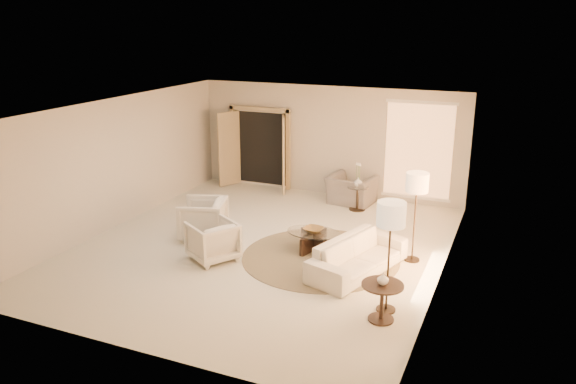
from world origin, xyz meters
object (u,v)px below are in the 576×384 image
at_px(armchair_right, 213,239).
at_px(accent_chair, 351,185).
at_px(coffee_table, 313,239).
at_px(end_table, 382,296).
at_px(floor_lamp_near, 417,186).
at_px(floor_lamp_far, 391,219).
at_px(side_vase, 358,182).
at_px(side_table, 357,196).
at_px(bowl, 314,230).
at_px(end_vase, 383,279).
at_px(sofa, 358,256).
at_px(armchair_left, 203,217).

relative_size(armchair_right, accent_chair, 0.77).
distance_m(coffee_table, end_table, 2.83).
distance_m(floor_lamp_near, floor_lamp_far, 2.09).
bearing_deg(floor_lamp_far, side_vase, 111.64).
distance_m(side_table, side_vase, 0.34).
relative_size(end_table, bowl, 1.69).
height_order(end_table, end_vase, end_vase).
bearing_deg(side_vase, sofa, -73.57).
bearing_deg(floor_lamp_far, end_table, -90.00).
relative_size(coffee_table, side_table, 2.34).
height_order(armchair_left, coffee_table, armchair_left).
bearing_deg(accent_chair, side_table, 132.39).
relative_size(bowl, side_vase, 1.71).
bearing_deg(accent_chair, side_vase, 132.39).
height_order(accent_chair, end_vase, accent_chair).
xyz_separation_m(armchair_left, armchair_right, (0.75, -0.88, -0.04)).
xyz_separation_m(armchair_left, floor_lamp_far, (4.25, -1.53, 1.07)).
bearing_deg(side_table, end_table, -69.68).
xyz_separation_m(armchair_left, bowl, (2.36, 0.25, -0.02)).
xyz_separation_m(floor_lamp_near, end_vase, (0.00, -2.41, -0.78)).
bearing_deg(side_vase, accent_chair, 124.52).
height_order(coffee_table, side_table, side_table).
distance_m(armchair_left, side_table, 3.87).
bearing_deg(bowl, end_table, -48.08).
height_order(sofa, armchair_right, armchair_right).
bearing_deg(coffee_table, armchair_right, -144.82).
xyz_separation_m(accent_chair, side_vase, (0.28, -0.41, 0.22)).
bearing_deg(floor_lamp_near, sofa, -132.51).
xyz_separation_m(accent_chair, end_table, (2.08, -5.26, -0.06)).
distance_m(accent_chair, bowl, 3.16).
bearing_deg(accent_chair, floor_lamp_near, 133.94).
distance_m(coffee_table, side_vase, 2.78).
distance_m(armchair_right, floor_lamp_near, 3.93).
bearing_deg(end_table, armchair_left, 156.44).
bearing_deg(side_table, armchair_right, -113.70).
distance_m(accent_chair, end_table, 5.65).
xyz_separation_m(sofa, floor_lamp_near, (0.81, 0.89, 1.16)).
bearing_deg(coffee_table, sofa, -28.55).
bearing_deg(end_vase, armchair_left, 156.44).
xyz_separation_m(floor_lamp_near, side_vase, (-1.80, 2.44, -0.77)).
distance_m(end_table, side_table, 5.17).
height_order(armchair_left, floor_lamp_far, floor_lamp_far).
bearing_deg(armchair_left, end_vase, 48.30).
bearing_deg(side_table, floor_lamp_near, -53.67).
xyz_separation_m(floor_lamp_near, bowl, (-1.89, -0.30, -1.02)).
height_order(accent_chair, end_table, accent_chair).
distance_m(floor_lamp_far, bowl, 2.81).
bearing_deg(sofa, armchair_right, 119.49).
relative_size(accent_chair, floor_lamp_far, 0.60).
xyz_separation_m(sofa, armchair_right, (-2.68, -0.55, 0.11)).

